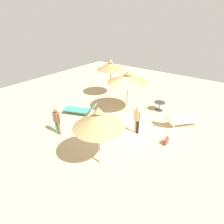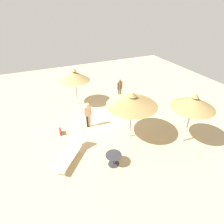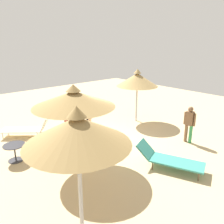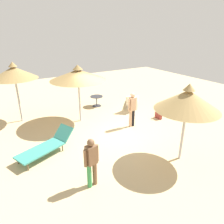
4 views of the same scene
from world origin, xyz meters
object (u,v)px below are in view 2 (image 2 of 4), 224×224
(parasol_umbrella_far_left, at_px, (132,101))
(lounge_chair_front, at_px, (143,106))
(person_standing_back, at_px, (120,88))
(lounge_chair_edge, at_px, (70,153))
(parasol_umbrella_near_left, at_px, (75,76))
(parasol_umbrella_far_right, at_px, (194,102))
(person_standing_near_right, at_px, (88,114))
(handbag, at_px, (60,131))
(side_table_round, at_px, (114,158))

(parasol_umbrella_far_left, bearing_deg, lounge_chair_front, 133.83)
(parasol_umbrella_far_left, height_order, person_standing_back, parasol_umbrella_far_left)
(lounge_chair_edge, bearing_deg, parasol_umbrella_near_left, 161.53)
(parasol_umbrella_far_left, bearing_deg, lounge_chair_edge, -85.29)
(parasol_umbrella_far_right, xyz_separation_m, person_standing_back, (-5.88, -0.96, -1.52))
(lounge_chair_front, bearing_deg, parasol_umbrella_near_left, -124.61)
(parasol_umbrella_far_left, bearing_deg, parasol_umbrella_far_right, 58.95)
(parasol_umbrella_near_left, height_order, person_standing_near_right, parasol_umbrella_near_left)
(person_standing_back, bearing_deg, lounge_chair_edge, -46.29)
(handbag, bearing_deg, parasol_umbrella_far_right, 61.10)
(parasol_umbrella_far_right, relative_size, person_standing_back, 1.89)
(lounge_chair_edge, relative_size, person_standing_near_right, 1.22)
(parasol_umbrella_near_left, bearing_deg, lounge_chair_edge, -18.47)
(parasol_umbrella_far_right, height_order, lounge_chair_front, parasol_umbrella_far_right)
(parasol_umbrella_near_left, xyz_separation_m, person_standing_near_right, (2.95, -0.09, -1.24))
(parasol_umbrella_far_right, relative_size, side_table_round, 3.89)
(parasol_umbrella_far_right, distance_m, side_table_round, 4.55)
(handbag, xyz_separation_m, side_table_round, (3.23, 1.83, 0.24))
(person_standing_back, bearing_deg, parasol_umbrella_near_left, -96.45)
(parasol_umbrella_far_left, height_order, handbag, parasol_umbrella_far_left)
(lounge_chair_front, relative_size, side_table_round, 3.05)
(parasol_umbrella_far_right, bearing_deg, parasol_umbrella_far_left, -121.05)
(parasol_umbrella_far_left, relative_size, lounge_chair_edge, 1.38)
(parasol_umbrella_near_left, bearing_deg, person_standing_near_right, -1.68)
(parasol_umbrella_far_right, distance_m, lounge_chair_edge, 6.30)
(handbag, bearing_deg, lounge_chair_edge, 2.35)
(person_standing_back, height_order, person_standing_near_right, person_standing_near_right)
(parasol_umbrella_near_left, height_order, parasol_umbrella_far_left, parasol_umbrella_far_left)
(parasol_umbrella_near_left, height_order, handbag, parasol_umbrella_near_left)
(parasol_umbrella_near_left, height_order, side_table_round, parasol_umbrella_near_left)
(parasol_umbrella_near_left, bearing_deg, handbag, -30.74)
(person_standing_near_right, bearing_deg, lounge_chair_edge, -37.43)
(parasol_umbrella_far_left, distance_m, lounge_chair_front, 3.58)
(person_standing_near_right, bearing_deg, parasol_umbrella_far_right, 52.25)
(person_standing_back, bearing_deg, parasol_umbrella_far_right, 9.31)
(side_table_round, bearing_deg, person_standing_back, 151.70)
(person_standing_near_right, bearing_deg, parasol_umbrella_near_left, 178.32)
(handbag, relative_size, side_table_round, 0.67)
(lounge_chair_edge, bearing_deg, parasol_umbrella_far_left, 94.71)
(handbag, bearing_deg, side_table_round, 29.45)
(parasol_umbrella_near_left, height_order, parasol_umbrella_far_right, parasol_umbrella_far_right)
(parasol_umbrella_near_left, height_order, lounge_chair_front, parasol_umbrella_near_left)
(person_standing_back, distance_m, person_standing_near_right, 4.19)
(parasol_umbrella_near_left, relative_size, person_standing_back, 1.77)
(parasol_umbrella_near_left, xyz_separation_m, parasol_umbrella_far_right, (6.25, 4.17, 0.23))
(parasol_umbrella_near_left, bearing_deg, parasol_umbrella_far_left, 19.60)
(parasol_umbrella_far_right, bearing_deg, parasol_umbrella_near_left, -146.27)
(parasol_umbrella_near_left, height_order, lounge_chair_edge, parasol_umbrella_near_left)
(parasol_umbrella_far_left, height_order, side_table_round, parasol_umbrella_far_left)
(lounge_chair_front, bearing_deg, parasol_umbrella_far_left, -46.17)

